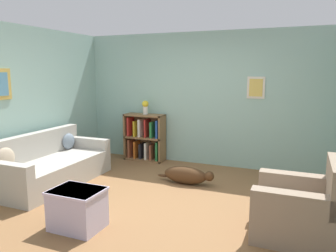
{
  "coord_description": "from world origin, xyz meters",
  "views": [
    {
      "loc": [
        1.82,
        -3.98,
        1.85
      ],
      "look_at": [
        0.0,
        0.4,
        1.05
      ],
      "focal_mm": 35.0,
      "sensor_mm": 36.0,
      "label": 1
    }
  ],
  "objects": [
    {
      "name": "vase",
      "position": [
        -1.18,
        2.01,
        1.13
      ],
      "size": [
        0.13,
        0.13,
        0.28
      ],
      "color": "silver",
      "rests_on": "bookshelf"
    },
    {
      "name": "ground_plane",
      "position": [
        0.0,
        0.0,
        0.0
      ],
      "size": [
        14.0,
        14.0,
        0.0
      ],
      "primitive_type": "plane",
      "color": "brown"
    },
    {
      "name": "wall_back",
      "position": [
        0.0,
        2.25,
        1.3
      ],
      "size": [
        5.6,
        0.13,
        2.6
      ],
      "color": "#93BCB2",
      "rests_on": "ground_plane"
    },
    {
      "name": "coffee_table",
      "position": [
        -0.57,
        -1.03,
        0.25
      ],
      "size": [
        0.6,
        0.47,
        0.48
      ],
      "color": "#BCB2D1",
      "rests_on": "ground_plane"
    },
    {
      "name": "dog",
      "position": [
        0.11,
        0.94,
        0.15
      ],
      "size": [
        1.01,
        0.26,
        0.29
      ],
      "color": "#472D19",
      "rests_on": "ground_plane"
    },
    {
      "name": "couch",
      "position": [
        -1.99,
        0.11,
        0.29
      ],
      "size": [
        0.91,
        2.02,
        0.83
      ],
      "color": "#ADA89E",
      "rests_on": "ground_plane"
    },
    {
      "name": "bookshelf",
      "position": [
        -1.2,
        2.03,
        0.47
      ],
      "size": [
        0.84,
        0.33,
        0.97
      ],
      "color": "olive",
      "rests_on": "ground_plane"
    },
    {
      "name": "recliner_chair",
      "position": [
        1.9,
        -0.21,
        0.32
      ],
      "size": [
        0.93,
        0.87,
        0.9
      ],
      "color": "gray",
      "rests_on": "ground_plane"
    },
    {
      "name": "wall_left",
      "position": [
        -2.55,
        -0.0,
        1.3
      ],
      "size": [
        0.13,
        5.0,
        2.6
      ],
      "color": "#93BCB2",
      "rests_on": "ground_plane"
    }
  ]
}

